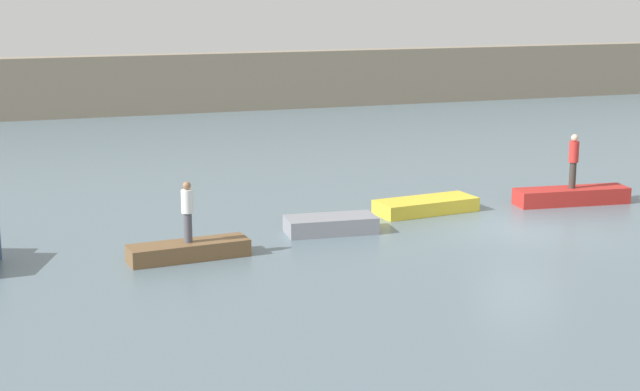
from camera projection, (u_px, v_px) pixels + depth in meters
name	position (u px, v px, depth m)	size (l,w,h in m)	color
ground_plane	(518.00, 229.00, 28.83)	(120.00, 120.00, 0.00)	slate
embankment_wall	(262.00, 81.00, 55.10)	(80.00, 1.20, 3.24)	gray
rowboat_brown	(189.00, 250.00, 25.76)	(3.22, 0.90, 0.46)	brown
rowboat_grey	(331.00, 225.00, 28.40)	(2.63, 1.15, 0.49)	gray
rowboat_yellow	(426.00, 206.00, 30.88)	(3.27, 1.24, 0.44)	gold
rowboat_red	(571.00, 196.00, 32.06)	(3.82, 0.95, 0.53)	red
person_red_shirt	(574.00, 158.00, 31.78)	(0.32, 0.32, 1.79)	#38332D
person_white_shirt	(187.00, 209.00, 25.51)	(0.32, 0.32, 1.64)	#4C4C56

